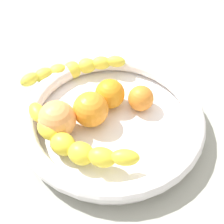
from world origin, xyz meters
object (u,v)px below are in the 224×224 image
at_px(orange_mid_left, 111,94).
at_px(banana_draped_left, 73,69).
at_px(fruit_bowl, 112,119).
at_px(orange_mid_right, 141,98).
at_px(peach_blush, 57,119).
at_px(orange_front, 91,109).
at_px(banana_draped_right, 74,143).

bearing_deg(orange_mid_left, banana_draped_left, 131.54).
bearing_deg(fruit_bowl, orange_mid_right, 30.06).
height_order(banana_draped_left, orange_mid_left, orange_mid_left).
relative_size(orange_mid_right, peach_blush, 0.73).
bearing_deg(orange_mid_right, orange_front, -164.22).
xyz_separation_m(orange_front, orange_mid_right, (0.10, 0.03, -0.01)).
relative_size(banana_draped_right, orange_mid_right, 3.85).
xyz_separation_m(orange_mid_right, peach_blush, (-0.16, -0.05, 0.01)).
bearing_deg(orange_front, orange_mid_left, 45.00).
bearing_deg(banana_draped_right, orange_mid_left, 57.81).
bearing_deg(orange_mid_left, peach_blush, -148.96).
height_order(orange_mid_left, peach_blush, peach_blush).
xyz_separation_m(banana_draped_right, orange_mid_left, (0.07, 0.12, -0.00)).
bearing_deg(orange_mid_left, orange_front, -135.00).
bearing_deg(banana_draped_left, banana_draped_right, -89.52).
relative_size(banana_draped_left, banana_draped_right, 1.16).
bearing_deg(peach_blush, orange_front, 18.35).
height_order(banana_draped_left, peach_blush, peach_blush).
distance_m(orange_front, orange_mid_right, 0.10).
height_order(orange_mid_right, peach_blush, peach_blush).
bearing_deg(orange_mid_right, banana_draped_left, 143.51).
height_order(banana_draped_right, orange_mid_left, orange_mid_left).
distance_m(banana_draped_left, orange_mid_left, 0.11).
bearing_deg(banana_draped_left, orange_mid_left, -48.46).
distance_m(banana_draped_left, orange_mid_right, 0.17).
bearing_deg(orange_mid_left, orange_mid_right, -13.27).
xyz_separation_m(banana_draped_left, orange_front, (0.03, -0.13, 0.01)).
bearing_deg(banana_draped_left, fruit_bowl, -61.32).
xyz_separation_m(banana_draped_left, orange_mid_right, (0.13, -0.10, -0.00)).
relative_size(fruit_bowl, banana_draped_right, 1.79).
xyz_separation_m(banana_draped_right, orange_front, (0.03, 0.07, 0.00)).
xyz_separation_m(orange_front, orange_mid_left, (0.04, 0.04, -0.00)).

